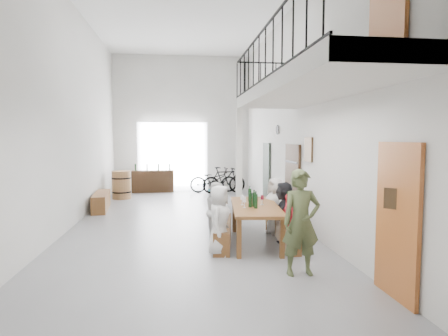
{
  "coord_description": "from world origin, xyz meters",
  "views": [
    {
      "loc": [
        -0.18,
        -9.48,
        2.15
      ],
      "look_at": [
        0.92,
        -0.5,
        1.43
      ],
      "focal_mm": 30.0,
      "sensor_mm": 36.0,
      "label": 1
    }
  ],
  "objects": [
    {
      "name": "balcony",
      "position": [
        1.98,
        -3.13,
        2.96
      ],
      "size": [
        1.52,
        5.62,
        4.0
      ],
      "color": "silver",
      "rests_on": "ground"
    },
    {
      "name": "counter_bottles",
      "position": [
        -1.19,
        5.63,
        1.01
      ],
      "size": [
        1.4,
        0.12,
        0.28
      ],
      "color": "black",
      "rests_on": "serving_counter"
    },
    {
      "name": "floor",
      "position": [
        0.0,
        0.0,
        0.0
      ],
      "size": [
        12.0,
        12.0,
        0.0
      ],
      "primitive_type": "plane",
      "color": "slate",
      "rests_on": "ground"
    },
    {
      "name": "serving_counter",
      "position": [
        -1.19,
        5.65,
        0.43
      ],
      "size": [
        1.65,
        0.5,
        0.87
      ],
      "primitive_type": "cube",
      "rotation": [
        0.0,
        0.0,
        0.02
      ],
      "color": "#33210F",
      "rests_on": "ground"
    },
    {
      "name": "bench_inner",
      "position": [
        0.72,
        -1.99,
        0.22
      ],
      "size": [
        0.59,
        1.93,
        0.44
      ],
      "primitive_type": "cube",
      "rotation": [
        0.0,
        0.0,
        -0.15
      ],
      "color": "brown",
      "rests_on": "ground"
    },
    {
      "name": "guest_right_a",
      "position": [
        1.94,
        -2.58,
        0.55
      ],
      "size": [
        0.37,
        0.68,
        1.1
      ],
      "primitive_type": "imported",
      "rotation": [
        0.0,
        0.0,
        -1.42
      ],
      "color": "red",
      "rests_on": "ground"
    },
    {
      "name": "bicycle_near",
      "position": [
        1.21,
        5.28,
        0.49
      ],
      "size": [
        1.91,
        0.76,
        0.99
      ],
      "primitive_type": "imported",
      "rotation": [
        0.0,
        0.0,
        1.63
      ],
      "color": "black",
      "rests_on": "ground"
    },
    {
      "name": "side_bench",
      "position": [
        -2.5,
        2.05,
        0.25
      ],
      "size": [
        0.57,
        1.84,
        0.51
      ],
      "primitive_type": "cube",
      "rotation": [
        0.0,
        0.0,
        0.1
      ],
      "color": "brown",
      "rests_on": "ground"
    },
    {
      "name": "room_walls",
      "position": [
        0.0,
        0.0,
        3.55
      ],
      "size": [
        12.0,
        12.0,
        12.0
      ],
      "color": "silver",
      "rests_on": "ground"
    },
    {
      "name": "guest_left_c",
      "position": [
        0.62,
        -1.67,
        0.62
      ],
      "size": [
        0.5,
        0.62,
        1.23
      ],
      "primitive_type": "imported",
      "rotation": [
        0.0,
        0.0,
        1.62
      ],
      "color": "beige",
      "rests_on": "ground"
    },
    {
      "name": "potted_plant",
      "position": [
        2.45,
        0.99,
        0.19
      ],
      "size": [
        0.38,
        0.35,
        0.37
      ],
      "primitive_type": "imported",
      "rotation": [
        0.0,
        0.0,
        -0.2
      ],
      "color": "#1A4419",
      "rests_on": "ground"
    },
    {
      "name": "guest_right_c",
      "position": [
        1.98,
        -1.36,
        0.63
      ],
      "size": [
        0.59,
        0.72,
        1.27
      ],
      "primitive_type": "imported",
      "rotation": [
        0.0,
        0.0,
        -1.23
      ],
      "color": "beige",
      "rests_on": "ground"
    },
    {
      "name": "oak_barrel",
      "position": [
        -2.2,
        4.1,
        0.5
      ],
      "size": [
        0.67,
        0.67,
        0.99
      ],
      "color": "olive",
      "rests_on": "ground"
    },
    {
      "name": "guest_left_d",
      "position": [
        0.68,
        -1.14,
        0.57
      ],
      "size": [
        0.61,
        0.82,
        1.13
      ],
      "primitive_type": "imported",
      "rotation": [
        0.0,
        0.0,
        1.86
      ],
      "color": "#226874",
      "rests_on": "ground"
    },
    {
      "name": "tasting_table",
      "position": [
        1.37,
        -2.08,
        0.71
      ],
      "size": [
        1.15,
        2.34,
        0.79
      ],
      "rotation": [
        0.0,
        0.0,
        -0.11
      ],
      "color": "brown",
      "rests_on": "ground"
    },
    {
      "name": "host_standing",
      "position": [
        1.72,
        -3.9,
        0.83
      ],
      "size": [
        0.62,
        0.41,
        1.67
      ],
      "primitive_type": "imported",
      "rotation": [
        0.0,
        0.0,
        0.03
      ],
      "color": "#454F2C",
      "rests_on": "ground"
    },
    {
      "name": "right_wall_decor",
      "position": [
        2.7,
        -1.87,
        1.74
      ],
      "size": [
        0.07,
        8.28,
        5.07
      ],
      "color": "#A55724",
      "rests_on": "ground"
    },
    {
      "name": "guest_left_b",
      "position": [
        0.65,
        -2.19,
        0.57
      ],
      "size": [
        0.36,
        0.47,
        1.14
      ],
      "primitive_type": "imported",
      "rotation": [
        0.0,
        0.0,
        1.34
      ],
      "color": "#226874",
      "rests_on": "ground"
    },
    {
      "name": "tableware",
      "position": [
        1.29,
        -2.14,
        0.94
      ],
      "size": [
        0.49,
        0.83,
        0.35
      ],
      "color": "black",
      "rests_on": "tasting_table"
    },
    {
      "name": "guest_right_b",
      "position": [
        2.0,
        -1.98,
        0.62
      ],
      "size": [
        0.77,
        1.21,
        1.25
      ],
      "primitive_type": "imported",
      "rotation": [
        0.0,
        0.0,
        -1.95
      ],
      "color": "black",
      "rests_on": "ground"
    },
    {
      "name": "guest_left_a",
      "position": [
        0.56,
        -2.74,
        0.65
      ],
      "size": [
        0.61,
        0.74,
        1.29
      ],
      "primitive_type": "imported",
      "rotation": [
        0.0,
        0.0,
        1.2
      ],
      "color": "beige",
      "rests_on": "ground"
    },
    {
      "name": "gateway_portal",
      "position": [
        -0.4,
        5.94,
        1.4
      ],
      "size": [
        2.8,
        0.08,
        2.8
      ],
      "primitive_type": "cube",
      "color": "white",
      "rests_on": "ground"
    },
    {
      "name": "bench_wall",
      "position": [
        2.0,
        -2.1,
        0.22
      ],
      "size": [
        0.44,
        1.94,
        0.44
      ],
      "primitive_type": "cube",
      "rotation": [
        0.0,
        0.0,
        -0.1
      ],
      "color": "brown",
      "rests_on": "ground"
    },
    {
      "name": "bicycle_far",
      "position": [
        1.6,
        4.99,
        0.52
      ],
      "size": [
        1.78,
        0.72,
        1.04
      ],
      "primitive_type": "imported",
      "rotation": [
        0.0,
        0.0,
        1.71
      ],
      "color": "black",
      "rests_on": "ground"
    }
  ]
}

